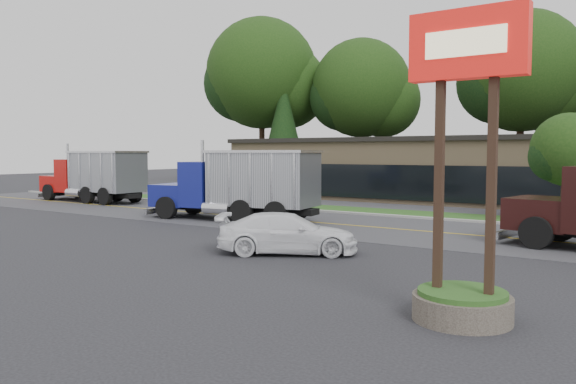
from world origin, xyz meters
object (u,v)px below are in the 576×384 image
dump_truck_red (96,175)px  rally_car (288,233)px  dump_truck_blue (242,183)px  bilo_sign (464,217)px

dump_truck_red → rally_car: (21.09, -8.62, -1.15)m
dump_truck_blue → rally_car: bearing=129.2°
dump_truck_red → rally_car: bearing=159.1°
dump_truck_red → bilo_sign: bearing=156.8°
dump_truck_red → dump_truck_blue: 14.52m
bilo_sign → dump_truck_blue: (-13.70, 10.29, -0.22)m
bilo_sign → dump_truck_red: 30.79m
bilo_sign → dump_truck_blue: 17.14m
dump_truck_red → dump_truck_blue: size_ratio=1.00×
dump_truck_red → rally_car: dump_truck_red is taller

